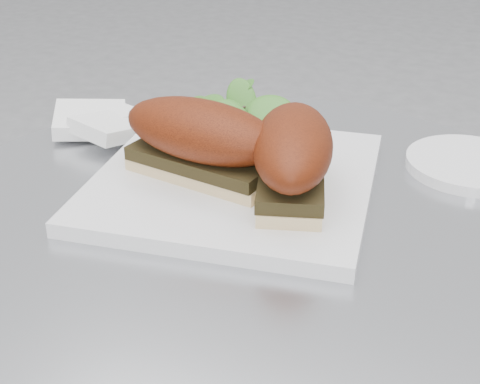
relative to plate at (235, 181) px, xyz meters
The scene contains 6 objects.
plate is the anchor object (origin of this frame).
sandwich_left 0.06m from the plate, 147.39° to the right, with size 0.19×0.10×0.08m.
sandwich_right 0.09m from the plate, ahead, with size 0.13×0.19×0.08m.
salad 0.11m from the plate, 122.08° to the left, with size 0.12×0.12×0.05m, color #3F822A, non-canonical shape.
napkin 0.22m from the plate, 166.46° to the left, with size 0.12×0.12×0.02m, color white, non-canonical shape.
saucer 0.26m from the plate, 35.07° to the left, with size 0.14×0.14×0.01m, color white.
Camera 1 is at (0.23, -0.50, 1.06)m, focal length 50.00 mm.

